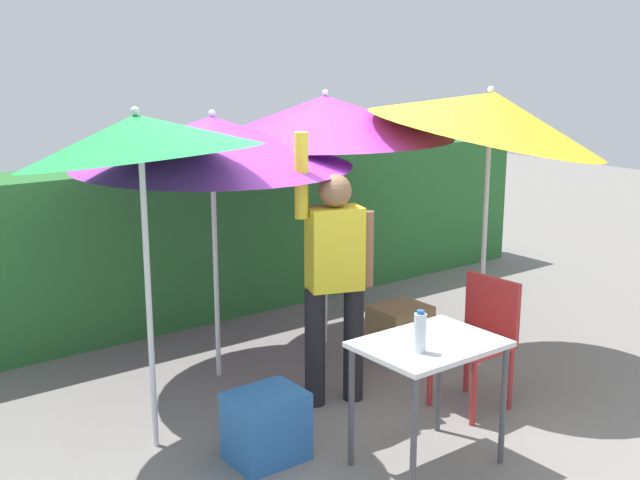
{
  "coord_description": "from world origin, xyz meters",
  "views": [
    {
      "loc": [
        -3.25,
        -3.99,
        2.37
      ],
      "look_at": [
        0.0,
        0.3,
        1.1
      ],
      "focal_mm": 44.56,
      "sensor_mm": 36.0,
      "label": 1
    }
  ],
  "objects_px": {
    "chair_plastic": "(479,335)",
    "bottle_water": "(420,332)",
    "umbrella_yellow": "(138,137)",
    "cooler_box": "(266,426)",
    "umbrella_rainbow": "(325,118)",
    "umbrella_navy": "(490,114)",
    "person_vendor": "(335,272)",
    "folding_table": "(429,357)",
    "umbrella_orange": "(212,141)",
    "crate_cardboard": "(400,329)"
  },
  "relations": [
    {
      "from": "cooler_box",
      "to": "bottle_water",
      "type": "distance_m",
      "value": 1.11
    },
    {
      "from": "umbrella_rainbow",
      "to": "person_vendor",
      "type": "distance_m",
      "value": 1.5
    },
    {
      "from": "umbrella_orange",
      "to": "person_vendor",
      "type": "relative_size",
      "value": 1.06
    },
    {
      "from": "chair_plastic",
      "to": "crate_cardboard",
      "type": "bearing_deg",
      "value": 76.1
    },
    {
      "from": "umbrella_rainbow",
      "to": "folding_table",
      "type": "height_order",
      "value": "umbrella_rainbow"
    },
    {
      "from": "umbrella_yellow",
      "to": "folding_table",
      "type": "xyz_separation_m",
      "value": [
        1.19,
        -1.17,
        -1.24
      ]
    },
    {
      "from": "umbrella_rainbow",
      "to": "umbrella_navy",
      "type": "relative_size",
      "value": 0.89
    },
    {
      "from": "chair_plastic",
      "to": "cooler_box",
      "type": "relative_size",
      "value": 2.02
    },
    {
      "from": "person_vendor",
      "to": "chair_plastic",
      "type": "xyz_separation_m",
      "value": [
        0.75,
        -0.63,
        -0.42
      ]
    },
    {
      "from": "umbrella_orange",
      "to": "bottle_water",
      "type": "relative_size",
      "value": 8.34
    },
    {
      "from": "umbrella_rainbow",
      "to": "umbrella_yellow",
      "type": "bearing_deg",
      "value": -157.6
    },
    {
      "from": "person_vendor",
      "to": "folding_table",
      "type": "bearing_deg",
      "value": -95.76
    },
    {
      "from": "umbrella_rainbow",
      "to": "umbrella_orange",
      "type": "bearing_deg",
      "value": -176.2
    },
    {
      "from": "bottle_water",
      "to": "chair_plastic",
      "type": "bearing_deg",
      "value": 24.19
    },
    {
      "from": "chair_plastic",
      "to": "folding_table",
      "type": "relative_size",
      "value": 1.11
    },
    {
      "from": "cooler_box",
      "to": "crate_cardboard",
      "type": "bearing_deg",
      "value": 23.91
    },
    {
      "from": "umbrella_orange",
      "to": "person_vendor",
      "type": "xyz_separation_m",
      "value": [
        0.4,
        -0.89,
        -0.83
      ]
    },
    {
      "from": "person_vendor",
      "to": "folding_table",
      "type": "height_order",
      "value": "person_vendor"
    },
    {
      "from": "cooler_box",
      "to": "bottle_water",
      "type": "height_order",
      "value": "bottle_water"
    },
    {
      "from": "chair_plastic",
      "to": "cooler_box",
      "type": "height_order",
      "value": "chair_plastic"
    },
    {
      "from": "umbrella_orange",
      "to": "bottle_water",
      "type": "xyz_separation_m",
      "value": [
        0.14,
        -1.98,
        -0.89
      ]
    },
    {
      "from": "umbrella_navy",
      "to": "person_vendor",
      "type": "xyz_separation_m",
      "value": [
        -1.33,
        0.14,
        -1.01
      ]
    },
    {
      "from": "crate_cardboard",
      "to": "umbrella_orange",
      "type": "bearing_deg",
      "value": 161.45
    },
    {
      "from": "crate_cardboard",
      "to": "cooler_box",
      "type": "bearing_deg",
      "value": -156.09
    },
    {
      "from": "chair_plastic",
      "to": "bottle_water",
      "type": "distance_m",
      "value": 1.16
    },
    {
      "from": "umbrella_navy",
      "to": "cooler_box",
      "type": "distance_m",
      "value": 2.77
    },
    {
      "from": "folding_table",
      "to": "umbrella_orange",
      "type": "bearing_deg",
      "value": 98.95
    },
    {
      "from": "chair_plastic",
      "to": "bottle_water",
      "type": "bearing_deg",
      "value": -155.81
    },
    {
      "from": "umbrella_orange",
      "to": "umbrella_yellow",
      "type": "relative_size",
      "value": 0.93
    },
    {
      "from": "chair_plastic",
      "to": "crate_cardboard",
      "type": "distance_m",
      "value": 1.13
    },
    {
      "from": "umbrella_rainbow",
      "to": "umbrella_navy",
      "type": "bearing_deg",
      "value": -58.89
    },
    {
      "from": "person_vendor",
      "to": "bottle_water",
      "type": "distance_m",
      "value": 1.12
    },
    {
      "from": "cooler_box",
      "to": "crate_cardboard",
      "type": "distance_m",
      "value": 2.0
    },
    {
      "from": "umbrella_orange",
      "to": "umbrella_navy",
      "type": "bearing_deg",
      "value": -30.85
    },
    {
      "from": "person_vendor",
      "to": "umbrella_yellow",
      "type": "bearing_deg",
      "value": 172.97
    },
    {
      "from": "umbrella_rainbow",
      "to": "crate_cardboard",
      "type": "xyz_separation_m",
      "value": [
        0.35,
        -0.54,
        -1.68
      ]
    },
    {
      "from": "umbrella_rainbow",
      "to": "folding_table",
      "type": "relative_size",
      "value": 2.62
    },
    {
      "from": "umbrella_yellow",
      "to": "chair_plastic",
      "type": "relative_size",
      "value": 2.42
    },
    {
      "from": "umbrella_orange",
      "to": "person_vendor",
      "type": "bearing_deg",
      "value": -65.81
    },
    {
      "from": "umbrella_yellow",
      "to": "cooler_box",
      "type": "xyz_separation_m",
      "value": [
        0.47,
        -0.55,
        -1.7
      ]
    },
    {
      "from": "chair_plastic",
      "to": "crate_cardboard",
      "type": "xyz_separation_m",
      "value": [
        0.26,
        1.05,
        -0.32
      ]
    },
    {
      "from": "umbrella_rainbow",
      "to": "crate_cardboard",
      "type": "relative_size",
      "value": 4.81
    },
    {
      "from": "umbrella_rainbow",
      "to": "folding_table",
      "type": "bearing_deg",
      "value": -111.16
    },
    {
      "from": "cooler_box",
      "to": "crate_cardboard",
      "type": "relative_size",
      "value": 1.01
    },
    {
      "from": "cooler_box",
      "to": "crate_cardboard",
      "type": "xyz_separation_m",
      "value": [
        1.83,
        0.81,
        -0.02
      ]
    },
    {
      "from": "cooler_box",
      "to": "umbrella_navy",
      "type": "bearing_deg",
      "value": 6.72
    },
    {
      "from": "chair_plastic",
      "to": "person_vendor",
      "type": "bearing_deg",
      "value": 139.73
    },
    {
      "from": "person_vendor",
      "to": "bottle_water",
      "type": "xyz_separation_m",
      "value": [
        -0.26,
        -1.09,
        -0.06
      ]
    },
    {
      "from": "umbrella_orange",
      "to": "umbrella_rainbow",
      "type": "bearing_deg",
      "value": 3.8
    },
    {
      "from": "crate_cardboard",
      "to": "person_vendor",
      "type": "bearing_deg",
      "value": -157.41
    }
  ]
}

